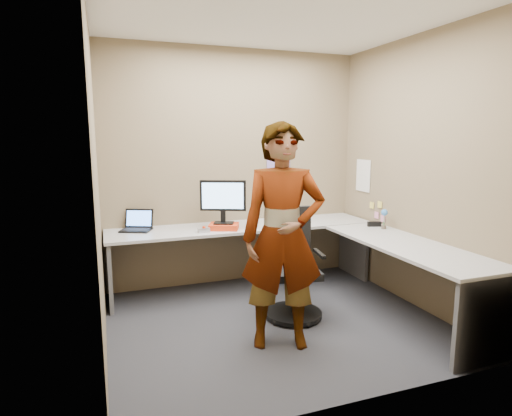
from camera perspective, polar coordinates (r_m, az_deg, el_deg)
name	(u,v)px	position (r m, az deg, el deg)	size (l,w,h in m)	color
ground	(276,322)	(4.14, 2.72, -14.95)	(3.00, 3.00, 0.00)	#28292E
wall_back	(235,168)	(5.01, -2.88, 5.34)	(3.00, 3.00, 0.00)	brown
wall_right	(416,173)	(4.58, 20.54, 4.35)	(2.70, 2.70, 0.00)	brown
wall_left	(97,185)	(3.50, -20.48, 2.93)	(2.70, 2.70, 0.00)	brown
ceiling	(279,16)	(3.89, 3.06, 24.17)	(3.00, 3.00, 0.00)	white
desk	(302,247)	(4.45, 6.10, -5.20)	(2.98, 2.58, 0.73)	#B3B3B3
paper_ream	(224,226)	(4.60, -4.31, -2.47)	(0.31, 0.22, 0.06)	red
monitor	(223,198)	(4.56, -4.42, 1.32)	(0.47, 0.24, 0.46)	black
laptop	(137,225)	(4.72, -15.53, -2.19)	(0.38, 0.35, 0.22)	black
trackball_mouse	(204,230)	(4.48, -6.98, -2.91)	(0.12, 0.08, 0.07)	#B7B7BC
origami	(229,228)	(4.53, -3.60, -2.66)	(0.10, 0.10, 0.06)	white
stapler	(374,224)	(4.91, 15.49, -2.07)	(0.15, 0.04, 0.06)	black
flower	(384,216)	(4.79, 16.73, -1.00)	(0.07, 0.07, 0.22)	brown
calendar_purple	(278,171)	(5.19, 3.01, 4.93)	(0.30, 0.01, 0.40)	#846BB7
calendar_white	(363,176)	(5.29, 14.11, 4.21)	(0.01, 0.28, 0.38)	white
sticky_note_a	(380,205)	(5.05, 16.18, 0.43)	(0.01, 0.07, 0.07)	#F2E059
sticky_note_b	(377,215)	(5.11, 15.78, -0.92)	(0.01, 0.07, 0.07)	pink
sticky_note_c	(383,219)	(5.02, 16.56, -1.38)	(0.01, 0.07, 0.07)	pink
sticky_note_d	(372,205)	(5.17, 15.19, 0.36)	(0.01, 0.07, 0.07)	#F2E059
office_chair	(292,273)	(4.16, 4.87, -8.66)	(0.57, 0.54, 1.02)	black
person	(283,237)	(3.46, 3.59, -3.85)	(0.67, 0.44, 1.83)	#999399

